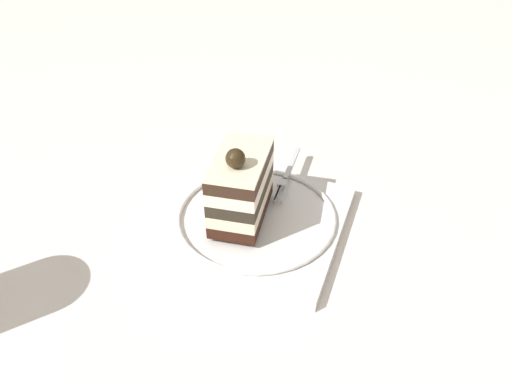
# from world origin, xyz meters

# --- Properties ---
(ground_plane) EXTENTS (2.40, 2.40, 0.00)m
(ground_plane) POSITION_xyz_m (0.00, 0.00, 0.00)
(ground_plane) COLOR silver
(dessert_plate) EXTENTS (0.20, 0.20, 0.02)m
(dessert_plate) POSITION_xyz_m (0.02, 0.01, 0.01)
(dessert_plate) COLOR silver
(dessert_plate) RESTS_ON ground_plane
(cake_slice) EXTENTS (0.10, 0.06, 0.10)m
(cake_slice) POSITION_xyz_m (0.02, 0.03, 0.06)
(cake_slice) COLOR #32170E
(cake_slice) RESTS_ON dessert_plate
(fork) EXTENTS (0.12, 0.01, 0.00)m
(fork) POSITION_xyz_m (0.10, -0.00, 0.02)
(fork) COLOR silver
(fork) RESTS_ON dessert_plate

